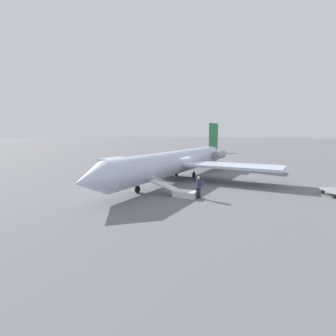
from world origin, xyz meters
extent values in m
plane|color=slate|center=(0.00, 0.00, 0.00)|extent=(600.00, 600.00, 0.00)
cylinder|color=silver|center=(0.00, 0.00, 1.90)|extent=(22.55, 3.44, 2.46)
cone|color=silver|center=(12.57, 0.55, 1.90)|extent=(2.81, 2.53, 2.41)
cone|color=silver|center=(-12.82, -0.56, 1.90)|extent=(3.30, 2.55, 2.41)
cube|color=#1E6B38|center=(-12.18, -0.53, 4.49)|extent=(3.45, 0.35, 3.93)
cube|color=silver|center=(-12.52, -0.55, 2.15)|extent=(1.77, 6.94, 0.12)
cube|color=silver|center=(-1.38, 5.89, 1.72)|extent=(4.34, 9.60, 0.25)
cube|color=silver|center=(-0.86, -5.99, 1.72)|extent=(4.34, 9.60, 0.25)
cylinder|color=gray|center=(-9.53, 1.31, 2.09)|extent=(3.00, 1.23, 1.11)
cylinder|color=gray|center=(-9.38, -2.14, 2.09)|extent=(3.00, 1.23, 1.11)
cylinder|color=black|center=(7.29, 0.32, 0.30)|extent=(0.61, 0.18, 0.61)
cylinder|color=gray|center=(7.29, 0.32, 0.70)|extent=(0.11, 0.11, 0.19)
cylinder|color=black|center=(-2.29, 1.01, 0.30)|extent=(0.61, 0.18, 0.61)
cylinder|color=gray|center=(-2.29, 1.01, 0.70)|extent=(0.11, 0.11, 0.19)
cylinder|color=black|center=(-2.20, -1.20, 0.30)|extent=(0.61, 0.18, 0.61)
cylinder|color=gray|center=(-2.20, -1.20, 0.70)|extent=(0.11, 0.11, 0.19)
cube|color=silver|center=(6.55, 4.47, 0.25)|extent=(1.18, 1.85, 0.50)
cube|color=silver|center=(6.64, 2.47, 0.80)|extent=(1.00, 2.27, 0.72)
cube|color=silver|center=(7.09, 2.49, 1.30)|extent=(0.16, 2.22, 0.66)
cube|color=#23232D|center=(6.40, 5.51, 0.42)|extent=(0.21, 0.29, 0.85)
cylinder|color=#33384C|center=(6.40, 5.51, 1.18)|extent=(0.36, 0.36, 0.65)
sphere|color=beige|center=(6.40, 5.51, 1.62)|extent=(0.24, 0.24, 0.24)
cube|color=navy|center=(6.39, 5.78, 1.21)|extent=(0.29, 0.19, 0.44)
cube|color=gray|center=(0.13, 14.49, 0.44)|extent=(2.45, 2.07, 0.16)
cylinder|color=black|center=(1.01, 14.51, 0.18)|extent=(0.37, 0.29, 0.36)
cylinder|color=black|center=(-0.76, 14.48, 0.18)|extent=(0.37, 0.29, 0.36)
cylinder|color=black|center=(-0.31, 13.72, 0.18)|extent=(0.37, 0.29, 0.36)
camera|label=1|loc=(24.52, 13.65, 4.98)|focal=28.00mm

